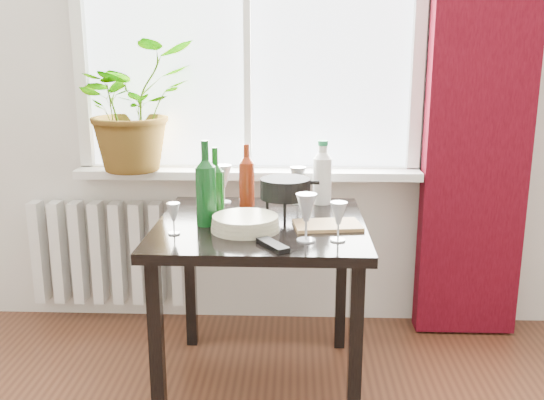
{
  "coord_description": "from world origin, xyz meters",
  "views": [
    {
      "loc": [
        0.24,
        -0.83,
        1.43
      ],
      "look_at": [
        0.15,
        1.55,
        0.83
      ],
      "focal_mm": 40.0,
      "sensor_mm": 36.0,
      "label": 1
    }
  ],
  "objects_px": {
    "table": "(261,243)",
    "wineglass_front_left": "(174,218)",
    "potted_plant": "(133,106)",
    "wine_bottle_right": "(215,183)",
    "radiator": "(108,253)",
    "wineglass_far_right": "(338,221)",
    "plate_stack": "(245,223)",
    "wineglass_back_left": "(224,184)",
    "fondue_pot": "(285,197)",
    "cleaning_bottle": "(322,172)",
    "wineglass_back_center": "(298,185)",
    "bottle_amber": "(247,174)",
    "wineglass_front_right": "(306,217)",
    "tv_remote": "(273,245)",
    "wine_bottle_left": "(206,182)",
    "cutting_board": "(327,225)"
  },
  "relations": [
    {
      "from": "radiator",
      "to": "wineglass_far_right",
      "type": "xyz_separation_m",
      "value": [
        1.15,
        -0.87,
        0.44
      ]
    },
    {
      "from": "wineglass_back_center",
      "to": "tv_remote",
      "type": "distance_m",
      "value": 0.65
    },
    {
      "from": "wine_bottle_right",
      "to": "fondue_pot",
      "type": "height_order",
      "value": "wine_bottle_right"
    },
    {
      "from": "wineglass_back_center",
      "to": "wineglass_front_left",
      "type": "height_order",
      "value": "wineglass_back_center"
    },
    {
      "from": "wineglass_front_right",
      "to": "wineglass_front_left",
      "type": "distance_m",
      "value": 0.51
    },
    {
      "from": "wineglass_far_right",
      "to": "plate_stack",
      "type": "relative_size",
      "value": 0.56
    },
    {
      "from": "potted_plant",
      "to": "cleaning_bottle",
      "type": "distance_m",
      "value": 0.98
    },
    {
      "from": "wineglass_back_center",
      "to": "wineglass_back_left",
      "type": "height_order",
      "value": "wineglass_back_left"
    },
    {
      "from": "radiator",
      "to": "bottle_amber",
      "type": "bearing_deg",
      "value": -24.9
    },
    {
      "from": "wineglass_back_center",
      "to": "wine_bottle_left",
      "type": "bearing_deg",
      "value": -134.98
    },
    {
      "from": "radiator",
      "to": "wine_bottle_left",
      "type": "xyz_separation_m",
      "value": [
        0.64,
        -0.68,
        0.54
      ]
    },
    {
      "from": "radiator",
      "to": "wine_bottle_right",
      "type": "relative_size",
      "value": 2.64
    },
    {
      "from": "wine_bottle_right",
      "to": "wineglass_back_center",
      "type": "distance_m",
      "value": 0.44
    },
    {
      "from": "table",
      "to": "tv_remote",
      "type": "bearing_deg",
      "value": -79.11
    },
    {
      "from": "table",
      "to": "potted_plant",
      "type": "bearing_deg",
      "value": 139.75
    },
    {
      "from": "wine_bottle_left",
      "to": "wineglass_front_left",
      "type": "relative_size",
      "value": 2.83
    },
    {
      "from": "wineglass_front_left",
      "to": "fondue_pot",
      "type": "xyz_separation_m",
      "value": [
        0.42,
        0.27,
        0.02
      ]
    },
    {
      "from": "cutting_board",
      "to": "wineglass_front_left",
      "type": "bearing_deg",
      "value": -168.64
    },
    {
      "from": "wine_bottle_left",
      "to": "bottle_amber",
      "type": "bearing_deg",
      "value": 66.83
    },
    {
      "from": "fondue_pot",
      "to": "cleaning_bottle",
      "type": "bearing_deg",
      "value": 67.98
    },
    {
      "from": "wineglass_far_right",
      "to": "wineglass_front_left",
      "type": "xyz_separation_m",
      "value": [
        -0.62,
        0.06,
        -0.01
      ]
    },
    {
      "from": "wine_bottle_right",
      "to": "wineglass_back_left",
      "type": "bearing_deg",
      "value": 89.98
    },
    {
      "from": "bottle_amber",
      "to": "wineglass_front_right",
      "type": "xyz_separation_m",
      "value": [
        0.26,
        -0.52,
        -0.05
      ]
    },
    {
      "from": "radiator",
      "to": "potted_plant",
      "type": "distance_m",
      "value": 0.81
    },
    {
      "from": "bottle_amber",
      "to": "wineglass_back_center",
      "type": "xyz_separation_m",
      "value": [
        0.23,
        0.05,
        -0.06
      ]
    },
    {
      "from": "potted_plant",
      "to": "wineglass_front_left",
      "type": "distance_m",
      "value": 0.88
    },
    {
      "from": "wineglass_far_right",
      "to": "cleaning_bottle",
      "type": "bearing_deg",
      "value": 93.86
    },
    {
      "from": "potted_plant",
      "to": "wine_bottle_right",
      "type": "bearing_deg",
      "value": -47.65
    },
    {
      "from": "table",
      "to": "wineglass_back_center",
      "type": "xyz_separation_m",
      "value": [
        0.15,
        0.32,
        0.18
      ]
    },
    {
      "from": "fondue_pot",
      "to": "cutting_board",
      "type": "relative_size",
      "value": 0.92
    },
    {
      "from": "potted_plant",
      "to": "tv_remote",
      "type": "relative_size",
      "value": 3.86
    },
    {
      "from": "wineglass_back_center",
      "to": "plate_stack",
      "type": "distance_m",
      "value": 0.49
    },
    {
      "from": "wineglass_front_left",
      "to": "wineglass_back_center",
      "type": "bearing_deg",
      "value": 46.37
    },
    {
      "from": "table",
      "to": "wineglass_front_left",
      "type": "height_order",
      "value": "wineglass_front_left"
    },
    {
      "from": "wineglass_back_left",
      "to": "tv_remote",
      "type": "relative_size",
      "value": 1.1
    },
    {
      "from": "wineglass_back_center",
      "to": "plate_stack",
      "type": "relative_size",
      "value": 0.65
    },
    {
      "from": "fondue_pot",
      "to": "table",
      "type": "bearing_deg",
      "value": -123.8
    },
    {
      "from": "cleaning_bottle",
      "to": "wineglass_front_right",
      "type": "xyz_separation_m",
      "value": [
        -0.08,
        -0.57,
        -0.06
      ]
    },
    {
      "from": "wine_bottle_right",
      "to": "wineglass_back_left",
      "type": "xyz_separation_m",
      "value": [
        0.0,
        0.27,
        -0.06
      ]
    },
    {
      "from": "plate_stack",
      "to": "fondue_pot",
      "type": "distance_m",
      "value": 0.27
    },
    {
      "from": "wineglass_front_right",
      "to": "wineglass_front_left",
      "type": "xyz_separation_m",
      "value": [
        -0.5,
        0.07,
        -0.03
      ]
    },
    {
      "from": "cleaning_bottle",
      "to": "table",
      "type": "bearing_deg",
      "value": -129.3
    },
    {
      "from": "wineglass_back_left",
      "to": "wineglass_front_left",
      "type": "relative_size",
      "value": 1.46
    },
    {
      "from": "table",
      "to": "cutting_board",
      "type": "xyz_separation_m",
      "value": [
        0.27,
        -0.06,
        0.1
      ]
    },
    {
      "from": "wineglass_front_right",
      "to": "wineglass_back_center",
      "type": "bearing_deg",
      "value": 93.1
    },
    {
      "from": "bottle_amber",
      "to": "cutting_board",
      "type": "distance_m",
      "value": 0.5
    },
    {
      "from": "wineglass_back_center",
      "to": "wine_bottle_right",
      "type": "bearing_deg",
      "value": -141.01
    },
    {
      "from": "bottle_amber",
      "to": "wineglass_back_center",
      "type": "height_order",
      "value": "bottle_amber"
    },
    {
      "from": "bottle_amber",
      "to": "cleaning_bottle",
      "type": "bearing_deg",
      "value": 8.32
    },
    {
      "from": "radiator",
      "to": "tv_remote",
      "type": "xyz_separation_m",
      "value": [
        0.91,
        -0.96,
        0.37
      ]
    }
  ]
}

